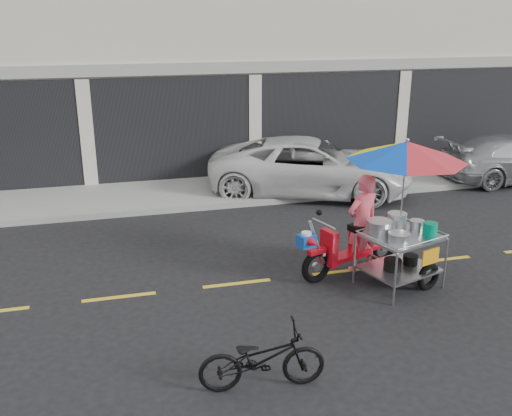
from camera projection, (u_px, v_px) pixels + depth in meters
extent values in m
plane|color=black|center=(344.00, 271.00, 10.38)|extent=(90.00, 90.00, 0.00)
cube|color=gray|center=(264.00, 185.00, 15.40)|extent=(45.00, 3.00, 0.15)
cube|color=beige|center=(224.00, 29.00, 18.72)|extent=(36.00, 8.00, 8.00)
cube|color=black|center=(255.00, 128.00, 15.84)|extent=(35.28, 0.06, 2.90)
cube|color=gray|center=(255.00, 67.00, 15.29)|extent=(36.00, 0.12, 0.30)
cube|color=gold|center=(344.00, 271.00, 10.38)|extent=(42.00, 0.10, 0.01)
imported|color=silver|center=(310.00, 167.00, 14.70)|extent=(5.67, 4.10, 1.43)
imported|color=black|center=(262.00, 358.00, 7.02)|extent=(1.63, 0.70, 0.83)
torus|color=black|center=(316.00, 266.00, 9.86)|extent=(0.61, 0.29, 0.61)
torus|color=black|center=(384.00, 247.00, 10.67)|extent=(0.61, 0.29, 0.61)
cylinder|color=#9EA0A5|center=(316.00, 266.00, 9.86)|extent=(0.16, 0.11, 0.15)
cylinder|color=#9EA0A5|center=(384.00, 247.00, 10.67)|extent=(0.16, 0.11, 0.15)
cube|color=red|center=(317.00, 251.00, 9.77)|extent=(0.36, 0.22, 0.09)
cylinder|color=#9EA0A5|center=(317.00, 243.00, 9.72)|extent=(0.39, 0.17, 0.86)
cube|color=red|center=(329.00, 248.00, 9.91)|extent=(0.23, 0.38, 0.64)
cube|color=red|center=(349.00, 255.00, 10.23)|extent=(0.90, 0.54, 0.09)
cube|color=red|center=(370.00, 237.00, 10.39)|extent=(0.85, 0.50, 0.43)
cube|color=black|center=(366.00, 226.00, 10.26)|extent=(0.74, 0.45, 0.11)
cylinder|color=#9EA0A5|center=(324.00, 224.00, 9.68)|extent=(0.21, 0.57, 0.04)
sphere|color=black|center=(319.00, 212.00, 9.84)|extent=(0.11, 0.11, 0.11)
cylinder|color=white|center=(322.00, 254.00, 9.86)|extent=(0.16, 0.16, 0.05)
cube|color=#113D95|center=(306.00, 241.00, 9.58)|extent=(0.33, 0.31, 0.21)
cylinder|color=white|center=(306.00, 234.00, 9.53)|extent=(0.21, 0.21, 0.05)
cone|color=red|center=(313.00, 243.00, 9.42)|extent=(0.25, 0.28, 0.19)
torus|color=black|center=(428.00, 277.00, 9.63)|extent=(0.50, 0.25, 0.49)
cylinder|color=#9EA0A5|center=(395.00, 280.00, 9.02)|extent=(0.05, 0.05, 0.91)
cylinder|color=#9EA0A5|center=(354.00, 259.00, 9.78)|extent=(0.05, 0.05, 0.91)
cylinder|color=#9EA0A5|center=(445.00, 264.00, 9.61)|extent=(0.05, 0.05, 0.91)
cylinder|color=#9EA0A5|center=(403.00, 245.00, 10.38)|extent=(0.05, 0.05, 0.91)
cube|color=#9EA0A5|center=(399.00, 268.00, 9.74)|extent=(1.41, 1.27, 0.03)
cube|color=#9EA0A5|center=(402.00, 237.00, 9.55)|extent=(1.41, 1.27, 0.04)
cylinder|color=#9EA0A5|center=(424.00, 242.00, 9.15)|extent=(1.12, 0.38, 0.03)
cylinder|color=#9EA0A5|center=(382.00, 225.00, 9.91)|extent=(1.12, 0.38, 0.03)
cylinder|color=#9EA0A5|center=(376.00, 240.00, 9.23)|extent=(0.31, 0.92, 0.03)
cylinder|color=#9EA0A5|center=(426.00, 226.00, 9.83)|extent=(0.31, 0.92, 0.03)
cylinder|color=#9EA0A5|center=(379.00, 259.00, 10.12)|extent=(0.28, 0.77, 0.04)
cylinder|color=#9EA0A5|center=(381.00, 231.00, 9.95)|extent=(0.28, 0.77, 0.04)
cube|color=orange|center=(431.00, 257.00, 9.29)|extent=(0.36, 0.13, 0.27)
cylinder|color=#B7B7BC|center=(379.00, 229.00, 9.51)|extent=(0.53, 0.53, 0.24)
cylinder|color=#B7B7BC|center=(397.00, 222.00, 9.74)|extent=(0.41, 0.41, 0.28)
cylinder|color=#B7B7BC|center=(417.00, 226.00, 9.77)|extent=(0.31, 0.31, 0.15)
cylinder|color=#B7B7BC|center=(399.00, 238.00, 9.23)|extent=(0.43, 0.43, 0.14)
cylinder|color=#01815B|center=(430.00, 229.00, 9.48)|extent=(0.29, 0.29, 0.23)
cylinder|color=black|center=(393.00, 265.00, 9.62)|extent=(0.37, 0.37, 0.19)
cylinder|color=black|center=(410.00, 260.00, 9.84)|extent=(0.32, 0.32, 0.17)
cylinder|color=#9EA0A5|center=(403.00, 189.00, 9.41)|extent=(0.03, 0.03, 1.60)
sphere|color=#9EA0A5|center=(407.00, 140.00, 9.14)|extent=(0.06, 0.06, 0.06)
imported|color=#EF5467|center=(362.00, 223.00, 10.18)|extent=(0.76, 0.61, 1.81)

